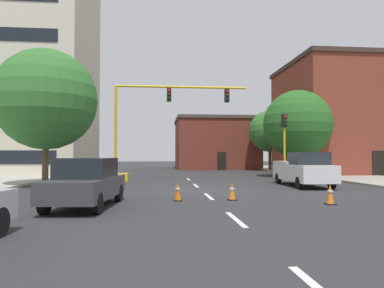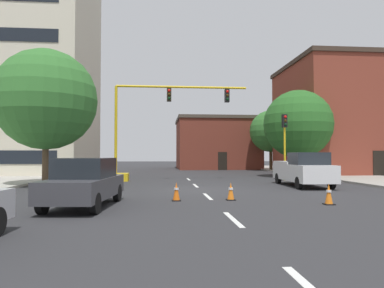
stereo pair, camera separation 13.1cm
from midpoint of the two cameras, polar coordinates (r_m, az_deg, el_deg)
ground_plane at (r=18.68m, az=1.54°, el=-7.47°), size 160.00×160.00×0.00m
sidewalk_left at (r=28.70m, az=-27.61°, el=-5.13°), size 6.00×56.00×0.14m
sidewalk_right at (r=30.59m, az=24.90°, el=-4.95°), size 6.00×56.00×0.14m
lane_stripe_seg_1 at (r=10.36m, az=7.08°, el=-12.05°), size 0.16×2.40×0.01m
lane_stripe_seg_2 at (r=15.72m, az=2.81°, el=-8.53°), size 0.16×2.40×0.01m
lane_stripe_seg_3 at (r=21.16m, az=0.76°, el=-6.79°), size 0.16×2.40×0.01m
lane_stripe_seg_4 at (r=26.62m, az=-0.45°, el=-5.76°), size 0.16×2.40×0.01m
building_tall_left at (r=39.37m, az=-26.89°, el=12.99°), size 14.94×12.74×23.49m
building_brick_center at (r=47.54m, az=4.02°, el=0.08°), size 10.66×10.25×6.75m
building_row_right at (r=37.87m, az=23.70°, el=3.81°), size 11.45×11.11×10.86m
traffic_signal_gantry at (r=25.14m, az=-9.04°, el=-0.69°), size 10.30×1.20×6.83m
traffic_light_pole_right at (r=26.32m, az=15.01°, el=1.94°), size 0.32×0.47×4.80m
tree_left_near at (r=22.48m, az=-22.52°, el=6.68°), size 5.92×5.92×8.07m
tree_right_far at (r=41.91m, az=12.78°, el=2.04°), size 4.87×4.87×7.05m
tree_right_mid at (r=30.23m, az=17.00°, el=3.10°), size 5.61×5.61×7.19m
pickup_truck_white at (r=21.68m, az=17.80°, el=-4.01°), size 2.18×5.46×1.99m
sedan_dark_gray_mid_left at (r=13.08m, az=-16.79°, el=-5.94°), size 2.29×4.66×1.74m
traffic_cone_roadside_a at (r=14.11m, az=21.65°, el=-7.62°), size 0.36×0.36×0.79m
traffic_cone_roadside_b at (r=14.51m, az=6.60°, el=-7.68°), size 0.36×0.36×0.73m
traffic_cone_roadside_c at (r=14.21m, az=-2.30°, el=-7.76°), size 0.36×0.36×0.76m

